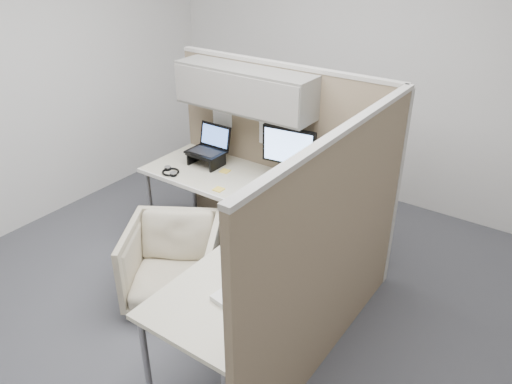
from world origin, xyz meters
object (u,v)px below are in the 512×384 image
Objects in this scene: monitor_left at (289,151)px; keyboard at (281,206)px; office_chair at (174,260)px; desk at (249,219)px.

monitor_left is 0.48m from keyboard.
office_chair is 1.49× the size of monitor_left.
keyboard is (0.13, 0.22, 0.05)m from desk.
office_chair is 0.90m from keyboard.
desk is 2.88× the size of office_chair.
office_chair is at bearing -142.40° from desk.
desk is at bearing 6.11° from office_chair.
keyboard is (0.58, 0.57, 0.39)m from office_chair.
keyboard is at bearing -72.22° from monitor_left.
desk is 0.26m from keyboard.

